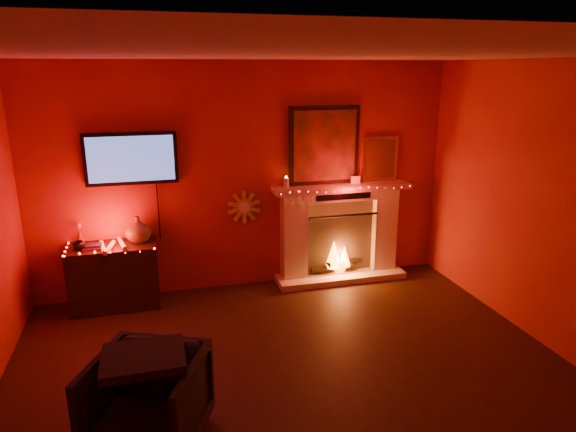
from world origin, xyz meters
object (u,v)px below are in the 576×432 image
fireplace (339,224)px  console_table (116,272)px  tv (131,159)px  sunburst_clock (244,207)px  armchair (148,401)px

fireplace → console_table: bearing=-177.3°
tv → console_table: tv is taller
fireplace → sunburst_clock: fireplace is taller
sunburst_clock → console_table: 1.64m
tv → armchair: size_ratio=1.63×
tv → console_table: size_ratio=1.21×
tv → console_table: (-0.26, -0.19, -1.24)m
sunburst_clock → armchair: sunburst_clock is taller
tv → armchair: 2.90m
tv → sunburst_clock: size_ratio=3.10×
fireplace → tv: 2.61m
fireplace → console_table: fireplace is taller
console_table → tv: bearing=35.7°
sunburst_clock → console_table: bearing=-171.8°
tv → sunburst_clock: (1.25, 0.03, -0.65)m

